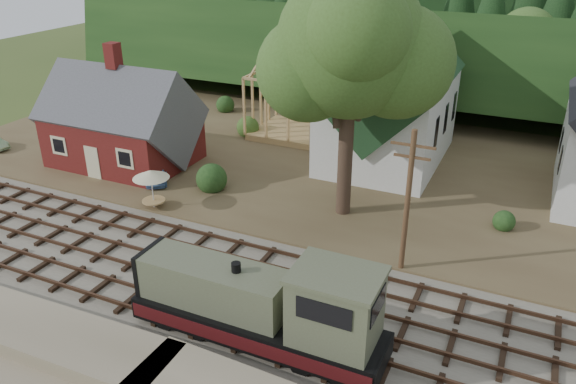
% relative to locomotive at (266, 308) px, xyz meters
% --- Properties ---
extents(ground, '(140.00, 140.00, 0.00)m').
position_rel_locomotive_xyz_m(ground, '(-3.13, 3.00, -2.02)').
color(ground, '#384C1E').
rests_on(ground, ground).
extents(railroad_bed, '(64.00, 11.00, 0.16)m').
position_rel_locomotive_xyz_m(railroad_bed, '(-3.13, 3.00, -1.94)').
color(railroad_bed, '#726B5B').
rests_on(railroad_bed, ground).
extents(village_flat, '(64.00, 26.00, 0.30)m').
position_rel_locomotive_xyz_m(village_flat, '(-3.13, 21.00, -1.87)').
color(village_flat, brown).
rests_on(village_flat, ground).
extents(hillside, '(70.00, 28.96, 12.74)m').
position_rel_locomotive_xyz_m(hillside, '(-3.13, 45.00, -2.02)').
color(hillside, '#1E3F19').
rests_on(hillside, ground).
extents(ridge, '(80.00, 20.00, 12.00)m').
position_rel_locomotive_xyz_m(ridge, '(-3.13, 61.00, -2.02)').
color(ridge, black).
rests_on(ridge, ground).
extents(depot, '(10.80, 7.41, 9.00)m').
position_rel_locomotive_xyz_m(depot, '(-19.13, 14.00, 1.20)').
color(depot, '#571713').
rests_on(depot, village_flat).
extents(church, '(8.40, 15.17, 13.00)m').
position_rel_locomotive_xyz_m(church, '(-1.13, 22.68, 3.16)').
color(church, silver).
rests_on(church, village_flat).
extents(timber_frame, '(8.20, 6.20, 6.99)m').
position_rel_locomotive_xyz_m(timber_frame, '(-9.13, 25.00, 1.25)').
color(timber_frame, tan).
rests_on(timber_frame, village_flat).
extents(lattice_tower, '(3.20, 3.20, 12.12)m').
position_rel_locomotive_xyz_m(lattice_tower, '(-9.13, 31.00, 8.02)').
color(lattice_tower, silver).
rests_on(lattice_tower, village_flat).
extents(big_tree, '(10.90, 8.40, 14.70)m').
position_rel_locomotive_xyz_m(big_tree, '(-0.97, 13.08, 8.20)').
color(big_tree, '#38281E').
rests_on(big_tree, village_flat).
extents(telegraph_pole_near, '(2.20, 0.28, 8.00)m').
position_rel_locomotive_xyz_m(telegraph_pole_near, '(3.87, 8.20, 2.23)').
color(telegraph_pole_near, '#4C331E').
rests_on(telegraph_pole_near, ground).
extents(locomotive, '(11.20, 2.80, 4.51)m').
position_rel_locomotive_xyz_m(locomotive, '(0.00, 0.00, 0.00)').
color(locomotive, black).
rests_on(locomotive, railroad_bed).
extents(car_blue, '(3.18, 3.82, 1.23)m').
position_rel_locomotive_xyz_m(car_blue, '(-14.73, 11.99, -1.10)').
color(car_blue, '#5B86C3').
rests_on(car_blue, village_flat).
extents(patio_set, '(2.31, 2.31, 2.58)m').
position_rel_locomotive_xyz_m(patio_set, '(-12.40, 8.50, 0.48)').
color(patio_set, silver).
rests_on(patio_set, village_flat).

